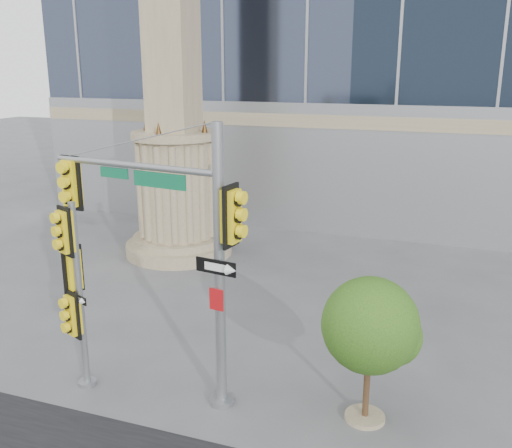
% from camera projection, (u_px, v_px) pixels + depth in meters
% --- Properties ---
extents(ground, '(120.00, 120.00, 0.00)m').
position_uv_depth(ground, '(230.00, 389.00, 13.91)').
color(ground, '#545456').
rests_on(ground, ground).
extents(monument, '(4.40, 4.40, 16.60)m').
position_uv_depth(monument, '(174.00, 121.00, 22.54)').
color(monument, gray).
rests_on(monument, ground).
extents(main_signal_pole, '(5.03, 1.18, 6.53)m').
position_uv_depth(main_signal_pole, '(174.00, 231.00, 12.82)').
color(main_signal_pole, slate).
rests_on(main_signal_pole, ground).
extents(secondary_signal_pole, '(0.79, 0.77, 4.65)m').
position_uv_depth(secondary_signal_pole, '(73.00, 282.00, 13.34)').
color(secondary_signal_pole, slate).
rests_on(secondary_signal_pole, ground).
extents(street_tree, '(2.14, 2.09, 3.34)m').
position_uv_depth(street_tree, '(372.00, 329.00, 12.16)').
color(street_tree, gray).
rests_on(street_tree, ground).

